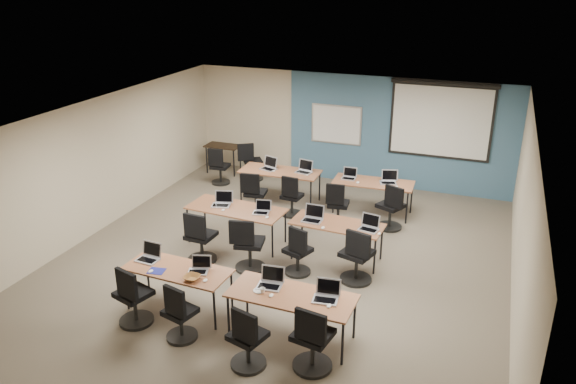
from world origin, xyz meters
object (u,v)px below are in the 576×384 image
at_px(task_chair_0, 133,301).
at_px(task_chair_11, 391,211).
at_px(training_table_front_left, 178,272).
at_px(task_chair_10, 337,207).
at_px(task_chair_5, 248,249).
at_px(training_table_front_right, 292,297).
at_px(training_table_back_left, 280,173).
at_px(task_chair_7, 357,260).
at_px(task_chair_8, 254,197).
at_px(task_chair_2, 247,343).
at_px(laptop_1, 199,268).
at_px(laptop_2, 271,281).
at_px(laptop_3, 326,295).
at_px(whiteboard, 336,125).
at_px(laptop_10, 349,176).
at_px(task_chair_9, 291,199).
at_px(laptop_11, 389,180).
at_px(utility_table, 223,149).
at_px(task_chair_4, 200,241).
at_px(spare_chair_b, 219,169).
at_px(training_table_mid_left, 236,210).
at_px(training_table_mid_right, 337,226).
at_px(laptop_9, 304,169).
at_px(task_chair_6, 298,255).
at_px(laptop_8, 269,166).
at_px(laptop_5, 262,210).
at_px(laptop_4, 222,202).
at_px(training_table_back_right, 373,184).
at_px(laptop_7, 369,226).
at_px(laptop_6, 313,217).
at_px(task_chair_1, 179,317).
at_px(task_chair_3, 312,343).
at_px(projector_screen, 441,116).
at_px(spare_chair_a, 251,165).

distance_m(task_chair_0, task_chair_11, 5.58).
distance_m(training_table_front_left, task_chair_10, 4.21).
xyz_separation_m(task_chair_0, task_chair_5, (0.92, 2.12, 0.01)).
height_order(training_table_front_right, task_chair_11, task_chair_11).
height_order(training_table_back_left, task_chair_10, task_chair_10).
relative_size(task_chair_7, task_chair_8, 1.05).
bearing_deg(task_chair_2, laptop_1, 157.61).
distance_m(laptop_2, laptop_3, 0.87).
height_order(whiteboard, training_table_back_left, whiteboard).
relative_size(laptop_3, laptop_10, 1.15).
distance_m(task_chair_9, laptop_11, 2.15).
bearing_deg(utility_table, laptop_2, -57.69).
xyz_separation_m(laptop_2, task_chair_4, (-1.99, 1.43, -0.38)).
height_order(training_table_front_right, task_chair_0, task_chair_0).
xyz_separation_m(task_chair_11, spare_chair_b, (-4.52, 1.10, -0.02)).
height_order(training_table_mid_left, task_chair_4, task_chair_4).
height_order(training_table_mid_right, laptop_9, laptop_9).
bearing_deg(task_chair_6, task_chair_7, 25.64).
relative_size(training_table_mid_right, utility_table, 1.84).
bearing_deg(laptop_10, task_chair_9, -144.64).
xyz_separation_m(training_table_mid_left, laptop_8, (-0.28, 2.35, 0.11)).
relative_size(laptop_5, task_chair_5, 0.29).
xyz_separation_m(training_table_front_left, laptop_9, (0.37, 4.89, 0.11)).
height_order(whiteboard, task_chair_5, whiteboard).
bearing_deg(training_table_back_left, laptop_4, -100.14).
bearing_deg(laptop_10, task_chair_11, -35.70).
xyz_separation_m(training_table_front_right, task_chair_8, (-2.33, 3.92, -0.28)).
distance_m(laptop_2, laptop_8, 5.15).
bearing_deg(spare_chair_b, laptop_1, -70.58).
relative_size(training_table_back_right, laptop_7, 5.13).
xyz_separation_m(whiteboard, laptop_2, (0.92, -6.50, -0.65)).
xyz_separation_m(laptop_8, laptop_11, (2.77, 0.09, -0.00)).
height_order(task_chair_8, task_chair_9, task_chair_8).
bearing_deg(task_chair_11, utility_table, -176.83).
bearing_deg(training_table_mid_left, training_table_back_right, 50.84).
bearing_deg(laptop_3, task_chair_2, -139.04).
bearing_deg(laptop_8, utility_table, 164.87).
height_order(laptop_1, laptop_6, laptop_6).
relative_size(laptop_4, laptop_7, 1.04).
height_order(task_chair_5, task_chair_6, task_chair_5).
relative_size(task_chair_1, spare_chair_b, 0.99).
relative_size(training_table_mid_left, task_chair_1, 2.01).
bearing_deg(task_chair_11, task_chair_3, -66.59).
xyz_separation_m(training_table_mid_left, laptop_9, (0.55, 2.43, 0.11)).
xyz_separation_m(task_chair_3, laptop_4, (-2.92, 3.14, 0.37)).
bearing_deg(task_chair_3, task_chair_10, 111.28).
bearing_deg(projector_screen, training_table_front_right, -100.33).
xyz_separation_m(whiteboard, laptop_9, (-0.24, -1.68, -0.65)).
bearing_deg(spare_chair_a, training_table_front_left, -111.24).
height_order(laptop_11, spare_chair_a, laptop_11).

